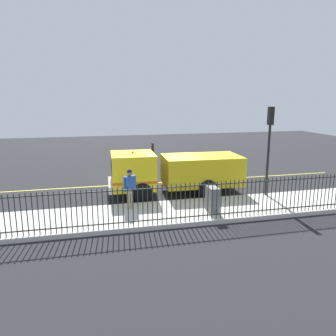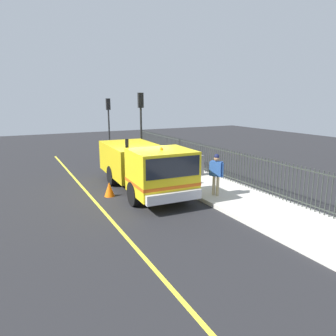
{
  "view_description": "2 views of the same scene",
  "coord_description": "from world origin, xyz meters",
  "px_view_note": "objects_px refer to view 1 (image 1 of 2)",
  "views": [
    {
      "loc": [
        15.82,
        -3.91,
        4.87
      ],
      "look_at": [
        1.58,
        -0.55,
        1.68
      ],
      "focal_mm": 34.48,
      "sensor_mm": 36.0,
      "label": 1
    },
    {
      "loc": [
        -4.98,
        -12.56,
        4.1
      ],
      "look_at": [
        1.08,
        -0.8,
        1.15
      ],
      "focal_mm": 33.03,
      "sensor_mm": 36.0,
      "label": 2
    }
  ],
  "objects_px": {
    "worker_standing": "(130,185)",
    "traffic_light_near": "(270,134)",
    "traffic_cone": "(165,180)",
    "work_truck": "(169,170)",
    "utility_cabinet": "(212,199)"
  },
  "relations": [
    {
      "from": "worker_standing",
      "to": "traffic_cone",
      "type": "bearing_deg",
      "value": 30.09
    },
    {
      "from": "utility_cabinet",
      "to": "traffic_cone",
      "type": "bearing_deg",
      "value": -169.23
    },
    {
      "from": "work_truck",
      "to": "traffic_light_near",
      "type": "xyz_separation_m",
      "value": [
        1.72,
        4.53,
        1.93
      ]
    },
    {
      "from": "work_truck",
      "to": "utility_cabinet",
      "type": "distance_m",
      "value": 3.59
    },
    {
      "from": "work_truck",
      "to": "worker_standing",
      "type": "height_order",
      "value": "work_truck"
    },
    {
      "from": "utility_cabinet",
      "to": "traffic_cone",
      "type": "distance_m",
      "value": 5.09
    },
    {
      "from": "traffic_light_near",
      "to": "work_truck",
      "type": "bearing_deg",
      "value": 72.16
    },
    {
      "from": "work_truck",
      "to": "traffic_cone",
      "type": "height_order",
      "value": "work_truck"
    },
    {
      "from": "work_truck",
      "to": "traffic_cone",
      "type": "bearing_deg",
      "value": -2.34
    },
    {
      "from": "worker_standing",
      "to": "traffic_cone",
      "type": "relative_size",
      "value": 2.8
    },
    {
      "from": "worker_standing",
      "to": "traffic_cone",
      "type": "distance_m",
      "value": 4.63
    },
    {
      "from": "worker_standing",
      "to": "traffic_light_near",
      "type": "bearing_deg",
      "value": -23.74
    },
    {
      "from": "utility_cabinet",
      "to": "worker_standing",
      "type": "bearing_deg",
      "value": -108.7
    },
    {
      "from": "traffic_light_near",
      "to": "utility_cabinet",
      "type": "bearing_deg",
      "value": 118.46
    },
    {
      "from": "traffic_cone",
      "to": "traffic_light_near",
      "type": "bearing_deg",
      "value": 52.87
    }
  ]
}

